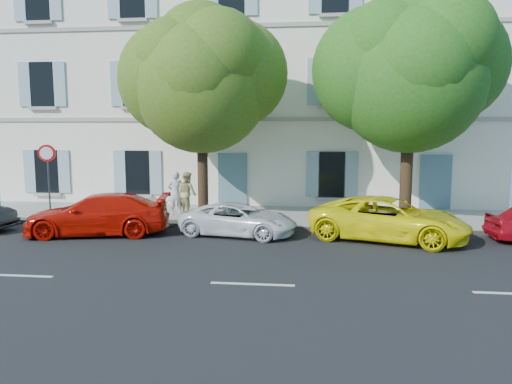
# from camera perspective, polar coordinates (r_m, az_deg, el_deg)

# --- Properties ---
(ground) EXTENTS (90.00, 90.00, 0.00)m
(ground) POSITION_cam_1_polar(r_m,az_deg,el_deg) (15.82, 1.37, -6.02)
(ground) COLOR black
(sidewalk) EXTENTS (36.00, 4.50, 0.15)m
(sidewalk) POSITION_cam_1_polar(r_m,az_deg,el_deg) (20.14, 2.52, -2.85)
(sidewalk) COLOR #A09E96
(sidewalk) RESTS_ON ground
(kerb) EXTENTS (36.00, 0.16, 0.16)m
(kerb) POSITION_cam_1_polar(r_m,az_deg,el_deg) (18.02, 2.03, -4.08)
(kerb) COLOR #9E998E
(kerb) RESTS_ON ground
(building) EXTENTS (28.00, 7.00, 12.00)m
(building) POSITION_cam_1_polar(r_m,az_deg,el_deg) (25.65, 3.53, 12.67)
(building) COLOR white
(building) RESTS_ON ground
(car_red_coupe) EXTENTS (5.14, 2.84, 1.41)m
(car_red_coupe) POSITION_cam_1_polar(r_m,az_deg,el_deg) (17.95, -17.62, -2.44)
(car_red_coupe) COLOR red
(car_red_coupe) RESTS_ON ground
(car_white_coupe) EXTENTS (4.24, 2.53, 1.10)m
(car_white_coupe) POSITION_cam_1_polar(r_m,az_deg,el_deg) (17.03, -2.00, -3.14)
(car_white_coupe) COLOR white
(car_white_coupe) RESTS_ON ground
(car_yellow_supercar) EXTENTS (5.54, 3.76, 1.41)m
(car_yellow_supercar) POSITION_cam_1_polar(r_m,az_deg,el_deg) (16.85, 14.96, -2.99)
(car_yellow_supercar) COLOR #FFF10A
(car_yellow_supercar) RESTS_ON ground
(tree_left) EXTENTS (5.06, 5.06, 7.84)m
(tree_left) POSITION_cam_1_polar(r_m,az_deg,el_deg) (19.09, -6.25, 11.97)
(tree_left) COLOR #3A2819
(tree_left) RESTS_ON sidewalk
(tree_right) EXTENTS (5.30, 5.30, 8.16)m
(tree_right) POSITION_cam_1_polar(r_m,az_deg,el_deg) (18.66, 17.20, 12.37)
(tree_right) COLOR #3A2819
(tree_right) RESTS_ON sidewalk
(road_sign) EXTENTS (0.65, 0.21, 2.86)m
(road_sign) POSITION_cam_1_polar(r_m,az_deg,el_deg) (20.83, -22.72, 2.84)
(road_sign) COLOR #383A3D
(road_sign) RESTS_ON sidewalk
(pedestrian_a) EXTENTS (0.74, 0.61, 1.76)m
(pedestrian_a) POSITION_cam_1_polar(r_m,az_deg,el_deg) (20.28, -9.17, -0.13)
(pedestrian_a) COLOR silver
(pedestrian_a) RESTS_ON sidewalk
(pedestrian_b) EXTENTS (1.07, 1.07, 1.75)m
(pedestrian_b) POSITION_cam_1_polar(r_m,az_deg,el_deg) (20.27, -7.85, -0.13)
(pedestrian_b) COLOR tan
(pedestrian_b) RESTS_ON sidewalk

